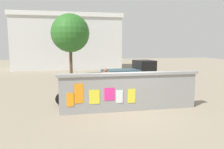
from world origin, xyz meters
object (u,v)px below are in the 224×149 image
motorcycle (74,95)px  bicycle_near (160,90)px  tree_roadside (70,33)px  person_walking (106,79)px  auto_rickshaw_truck (131,74)px  bicycle_far (77,89)px

motorcycle → bicycle_near: size_ratio=1.14×
bicycle_near → tree_roadside: 10.55m
motorcycle → person_walking: (1.85, 1.47, 0.52)m
auto_rickshaw_truck → bicycle_near: (0.76, -3.14, -0.54)m
auto_rickshaw_truck → motorcycle: auto_rickshaw_truck is taller
tree_roadside → bicycle_near: bearing=-61.2°
bicycle_far → motorcycle: bearing=-95.9°
motorcycle → person_walking: 2.42m
motorcycle → person_walking: bearing=38.5°
tree_roadside → bicycle_far: bearing=-89.0°
bicycle_near → tree_roadside: tree_roadside is taller
auto_rickshaw_truck → bicycle_far: auto_rickshaw_truck is taller
auto_rickshaw_truck → tree_roadside: 7.51m
auto_rickshaw_truck → bicycle_far: (-3.88, -1.96, -0.54)m
motorcycle → person_walking: size_ratio=1.17×
bicycle_near → auto_rickshaw_truck: bearing=103.6°
auto_rickshaw_truck → bicycle_near: size_ratio=2.27×
motorcycle → bicycle_near: (4.84, 0.73, -0.10)m
bicycle_near → bicycle_far: 4.79m
motorcycle → tree_roadside: (0.07, 9.42, 3.51)m
person_walking → tree_roadside: tree_roadside is taller
person_walking → tree_roadside: (-1.78, 7.95, 2.99)m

